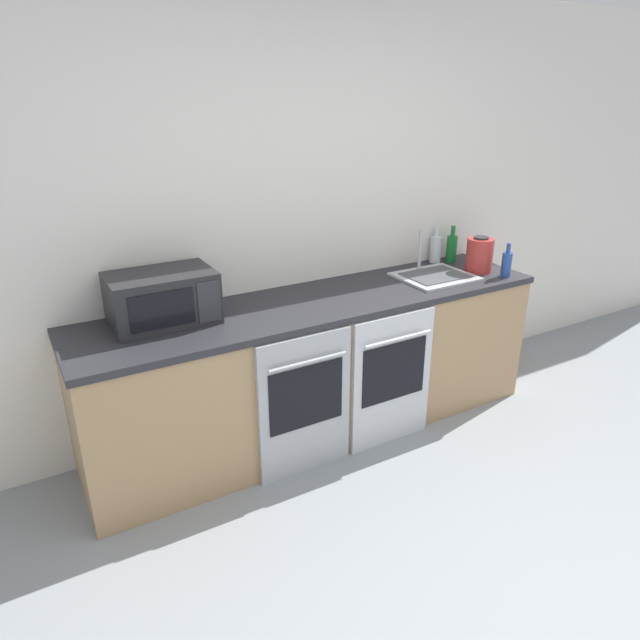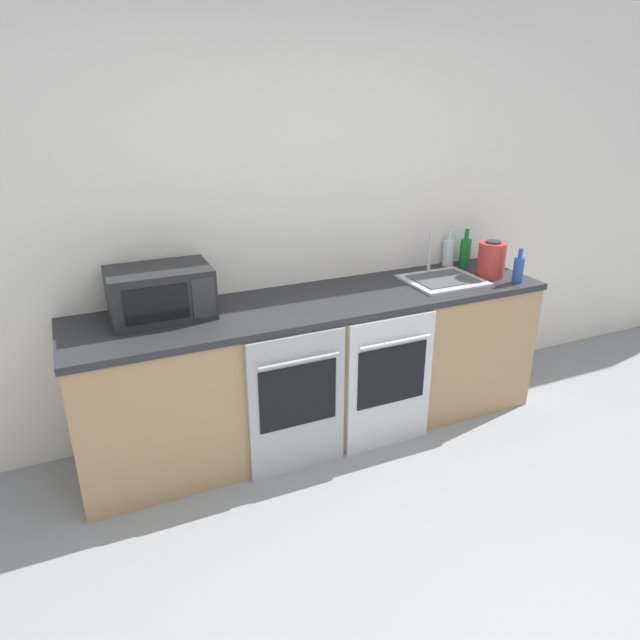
% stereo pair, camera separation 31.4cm
% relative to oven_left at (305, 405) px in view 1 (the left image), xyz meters
% --- Properties ---
extents(wall_back, '(10.00, 0.06, 2.60)m').
position_rel_oven_left_xyz_m(wall_back, '(0.29, 0.70, 0.87)').
color(wall_back, silver).
rests_on(wall_back, ground_plane).
extents(counter_back, '(2.89, 0.67, 0.88)m').
position_rel_oven_left_xyz_m(counter_back, '(0.29, 0.34, 0.02)').
color(counter_back, tan).
rests_on(counter_back, ground_plane).
extents(oven_left, '(0.56, 0.06, 0.84)m').
position_rel_oven_left_xyz_m(oven_left, '(0.00, 0.00, 0.00)').
color(oven_left, '#A8AAAF').
rests_on(oven_left, ground_plane).
extents(oven_right, '(0.56, 0.06, 0.84)m').
position_rel_oven_left_xyz_m(oven_right, '(0.59, 0.00, 0.00)').
color(oven_right, silver).
rests_on(oven_right, ground_plane).
extents(microwave, '(0.54, 0.36, 0.27)m').
position_rel_oven_left_xyz_m(microwave, '(-0.60, 0.45, 0.59)').
color(microwave, '#232326').
rests_on(microwave, counter_back).
extents(bottle_blue, '(0.06, 0.06, 0.22)m').
position_rel_oven_left_xyz_m(bottle_blue, '(1.57, 0.11, 0.54)').
color(bottle_blue, '#234793').
rests_on(bottle_blue, counter_back).
extents(bottle_clear, '(0.08, 0.08, 0.25)m').
position_rel_oven_left_xyz_m(bottle_clear, '(1.39, 0.60, 0.56)').
color(bottle_clear, silver).
rests_on(bottle_clear, counter_back).
extents(bottle_green, '(0.07, 0.07, 0.26)m').
position_rel_oven_left_xyz_m(bottle_green, '(1.50, 0.56, 0.56)').
color(bottle_green, '#19722D').
rests_on(bottle_green, counter_back).
extents(kettle, '(0.18, 0.18, 0.24)m').
position_rel_oven_left_xyz_m(kettle, '(1.50, 0.29, 0.57)').
color(kettle, '#B2332D').
rests_on(kettle, counter_back).
extents(sink, '(0.48, 0.41, 0.29)m').
position_rel_oven_left_xyz_m(sink, '(1.15, 0.33, 0.47)').
color(sink, '#B7BABF').
rests_on(sink, counter_back).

